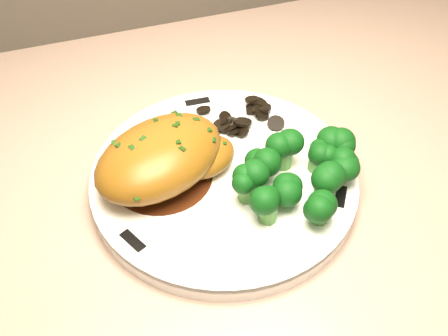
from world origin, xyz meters
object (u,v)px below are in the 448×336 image
object	(u,v)px
counter	(271,334)
chicken_breast	(165,157)
plate	(224,180)
broccoli_florets	(300,173)

from	to	relation	value
counter	chicken_breast	size ratio (longest dim) A/B	11.86
plate	chicken_breast	xyz separation A→B (m)	(-0.06, 0.02, 0.04)
counter	broccoli_florets	world-z (taller)	counter
plate	chicken_breast	bearing A→B (deg)	163.44
chicken_breast	counter	bearing A→B (deg)	-21.16
plate	broccoli_florets	world-z (taller)	broccoli_florets
broccoli_florets	plate	bearing A→B (deg)	147.13
counter	plate	size ratio (longest dim) A/B	7.40
counter	plate	xyz separation A→B (m)	(-0.10, -0.03, 0.46)
counter	chicken_breast	bearing A→B (deg)	-176.06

